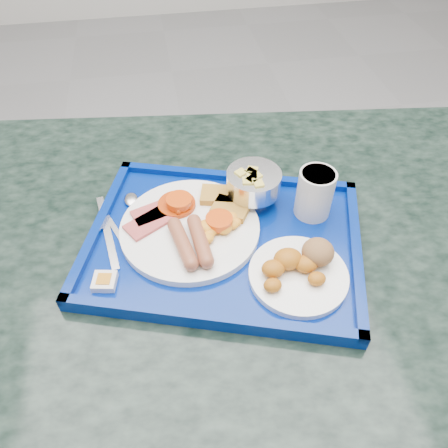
% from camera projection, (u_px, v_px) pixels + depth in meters
% --- Properties ---
extents(floor, '(6.00, 6.00, 0.00)m').
position_uv_depth(floor, '(224.00, 334.00, 1.57)').
color(floor, gray).
rests_on(floor, ground).
extents(table, '(1.38, 1.00, 0.80)m').
position_uv_depth(table, '(218.00, 301.00, 0.96)').
color(table, gray).
rests_on(table, floor).
extents(tray, '(0.57, 0.49, 0.03)m').
position_uv_depth(tray, '(224.00, 241.00, 0.80)').
color(tray, navy).
rests_on(tray, table).
extents(main_plate, '(0.26, 0.26, 0.04)m').
position_uv_depth(main_plate, '(193.00, 225.00, 0.80)').
color(main_plate, white).
rests_on(main_plate, tray).
extents(bread_plate, '(0.17, 0.17, 0.05)m').
position_uv_depth(bread_plate, '(300.00, 268.00, 0.73)').
color(bread_plate, white).
rests_on(bread_plate, tray).
extents(fruit_bowl, '(0.10, 0.10, 0.07)m').
position_uv_depth(fruit_bowl, '(253.00, 183.00, 0.83)').
color(fruit_bowl, silver).
rests_on(fruit_bowl, tray).
extents(juice_cup, '(0.07, 0.07, 0.10)m').
position_uv_depth(juice_cup, '(315.00, 192.00, 0.81)').
color(juice_cup, silver).
rests_on(juice_cup, tray).
extents(spoon, '(0.08, 0.16, 0.01)m').
position_uv_depth(spoon, '(127.00, 207.00, 0.85)').
color(spoon, silver).
rests_on(spoon, tray).
extents(knife, '(0.04, 0.19, 0.00)m').
position_uv_depth(knife, '(107.00, 231.00, 0.80)').
color(knife, silver).
rests_on(knife, tray).
extents(jam_packet, '(0.04, 0.04, 0.02)m').
position_uv_depth(jam_packet, '(105.00, 281.00, 0.72)').
color(jam_packet, white).
rests_on(jam_packet, tray).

